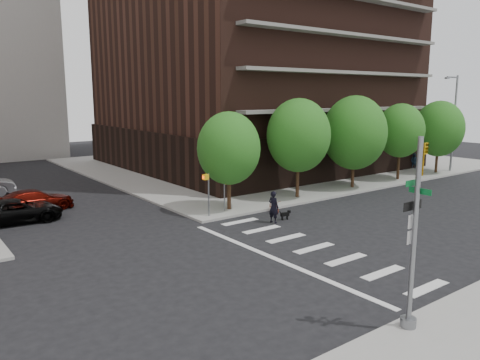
% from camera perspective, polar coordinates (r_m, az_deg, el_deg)
% --- Properties ---
extents(ground, '(120.00, 120.00, 0.00)m').
position_cam_1_polar(ground, '(21.30, 3.27, -9.85)').
color(ground, black).
rests_on(ground, ground).
extents(sidewalk_ne, '(39.00, 33.00, 0.15)m').
position_cam_1_polar(sidewalk_ne, '(51.69, 3.89, 2.23)').
color(sidewalk_ne, gray).
rests_on(sidewalk_ne, ground).
extents(crosswalk, '(3.85, 13.00, 0.01)m').
position_cam_1_polar(crosswalk, '(22.71, 7.59, -8.61)').
color(crosswalk, silver).
rests_on(crosswalk, ground).
extents(tree_a, '(4.00, 4.00, 5.90)m').
position_cam_1_polar(tree_a, '(29.35, -1.37, 3.88)').
color(tree_a, '#301E11').
rests_on(tree_a, sidewalk_ne).
extents(tree_b, '(4.50, 4.50, 6.65)m').
position_cam_1_polar(tree_b, '(33.13, 7.14, 5.41)').
color(tree_b, '#301E11').
rests_on(tree_b, sidewalk_ne).
extents(tree_c, '(5.00, 5.00, 6.80)m').
position_cam_1_polar(tree_c, '(37.54, 13.79, 5.61)').
color(tree_c, '#301E11').
rests_on(tree_c, sidewalk_ne).
extents(tree_d, '(4.00, 4.00, 6.20)m').
position_cam_1_polar(tree_d, '(42.35, 18.98, 5.71)').
color(tree_d, '#301E11').
rests_on(tree_d, sidewalk_ne).
extents(tree_e, '(4.50, 4.50, 6.35)m').
position_cam_1_polar(tree_e, '(47.42, 23.09, 5.77)').
color(tree_e, '#301E11').
rests_on(tree_e, sidewalk_ne).
extents(traffic_signal, '(0.90, 0.75, 6.00)m').
position_cam_1_polar(traffic_signal, '(15.39, 20.41, -7.89)').
color(traffic_signal, slate).
rests_on(traffic_signal, sidewalk_s).
extents(pedestrian_signal, '(2.18, 0.67, 2.60)m').
position_cam_1_polar(pedestrian_signal, '(28.28, -3.45, -0.88)').
color(pedestrian_signal, slate).
rests_on(pedestrian_signal, sidewalk_ne).
extents(streetlamp, '(2.14, 0.22, 9.00)m').
position_cam_1_polar(streetlamp, '(48.80, 24.57, 7.00)').
color(streetlamp, slate).
rests_on(streetlamp, sidewalk_ne).
extents(parked_car_black, '(2.67, 5.19, 1.40)m').
position_cam_1_polar(parked_car_black, '(30.16, -25.54, -3.42)').
color(parked_car_black, black).
rests_on(parked_car_black, ground).
extents(parked_car_maroon, '(2.33, 4.95, 1.40)m').
position_cam_1_polar(parked_car_maroon, '(32.68, -23.75, -2.29)').
color(parked_car_maroon, '#470804').
rests_on(parked_car_maroon, ground).
extents(scooter, '(1.04, 1.64, 0.81)m').
position_cam_1_polar(scooter, '(29.71, 4.19, -3.19)').
color(scooter, maroon).
rests_on(scooter, ground).
extents(dog_walker, '(0.75, 0.56, 1.88)m').
position_cam_1_polar(dog_walker, '(27.22, 4.12, -3.29)').
color(dog_walker, black).
rests_on(dog_walker, ground).
extents(dog, '(0.65, 0.27, 0.54)m').
position_cam_1_polar(dog, '(28.04, 5.55, -4.17)').
color(dog, black).
rests_on(dog, ground).
extents(pedestrian_far, '(0.79, 0.64, 1.52)m').
position_cam_1_polar(pedestrian_far, '(49.26, 20.46, 2.18)').
color(pedestrian_far, '#20364E').
rests_on(pedestrian_far, sidewalk_ne).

